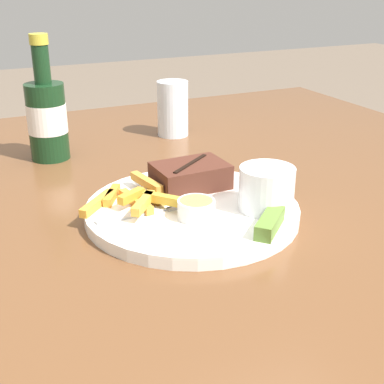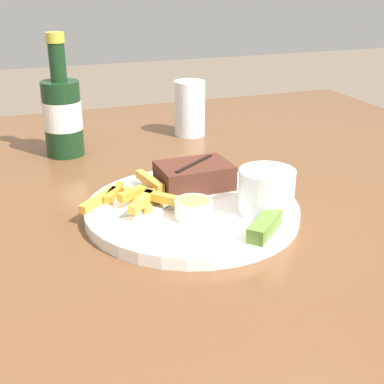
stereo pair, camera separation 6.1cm
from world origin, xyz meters
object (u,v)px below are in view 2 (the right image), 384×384
Objects in this scene: pickle_spear at (265,226)px; drinking_glass at (190,108)px; fork_utensil at (138,213)px; steak_portion at (194,176)px; coleslaw_cup at (266,189)px; dinner_plate at (192,211)px; dipping_sauce_cup at (193,208)px; beer_bottle at (62,113)px.

drinking_glass is (0.08, 0.50, 0.03)m from pickle_spear.
pickle_spear is 0.18m from fork_utensil.
coleslaw_cup reaches higher than steak_portion.
dinner_plate is 0.05m from dipping_sauce_cup.
dipping_sauce_cup is at bearing -32.01° from fork_utensil.
pickle_spear is 0.31× the size of beer_bottle.
dipping_sauce_cup is 0.41m from beer_bottle.
steak_portion is 0.13m from fork_utensil.
coleslaw_cup is 0.34× the size of beer_bottle.
beer_bottle is at bearing 112.42° from pickle_spear.
steak_portion is 0.33m from beer_bottle.
beer_bottle reaches higher than coleslaw_cup.
pickle_spear is (-0.03, -0.06, -0.02)m from coleslaw_cup.
dipping_sauce_cup is at bearing -72.87° from beer_bottle.
dinner_plate is 2.28× the size of fork_utensil.
drinking_glass reaches higher than pickle_spear.
dinner_plate is at bearing 72.41° from dipping_sauce_cup.
coleslaw_cup is at bearing -19.67° from fork_utensil.
pickle_spear reaches higher than dinner_plate.
beer_bottle reaches higher than steak_portion.
fork_utensil is at bearing -119.04° from drinking_glass.
dipping_sauce_cup is at bearing -110.87° from steak_portion.
dipping_sauce_cup is 0.44× the size of drinking_glass.
pickle_spear is (0.07, -0.07, -0.00)m from dipping_sauce_cup.
beer_bottle is at bearing -171.02° from drinking_glass.
drinking_glass is at bearing 58.17° from fork_utensil.
coleslaw_cup is (0.09, -0.06, 0.04)m from dinner_plate.
dinner_plate is 0.38m from beer_bottle.
steak_portion is 0.11m from dipping_sauce_cup.
dinner_plate is 1.35× the size of beer_bottle.
dipping_sauce_cup is 0.22× the size of beer_bottle.
coleslaw_cup is at bearing -31.99° from dinner_plate.
dinner_plate is 2.74× the size of steak_portion.
dipping_sauce_cup is 0.72× the size of pickle_spear.
drinking_glass reaches higher than coleslaw_cup.
steak_portion is 0.13m from coleslaw_cup.
pickle_spear is 0.52× the size of fork_utensil.
pickle_spear is 0.50m from beer_bottle.
coleslaw_cup is 0.58× the size of fork_utensil.
drinking_glass is (0.15, 0.43, 0.02)m from dipping_sauce_cup.
dinner_plate is at bearing 148.01° from coleslaw_cup.
fork_utensil is 0.45m from drinking_glass.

